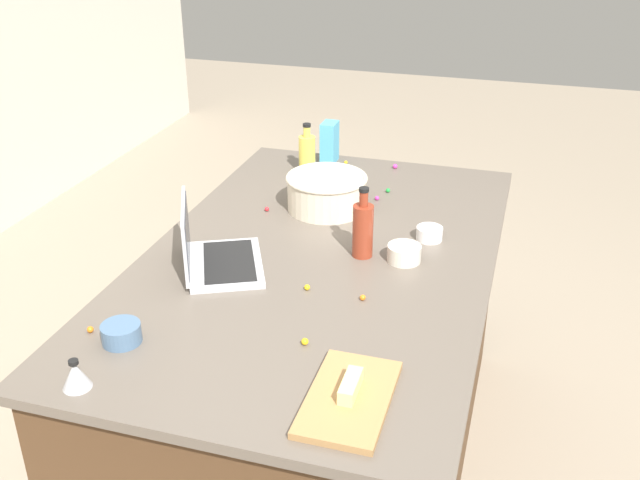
{
  "coord_description": "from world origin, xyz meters",
  "views": [
    {
      "loc": [
        -2.01,
        -0.6,
        2.0
      ],
      "look_at": [
        0.0,
        0.0,
        0.95
      ],
      "focal_mm": 41.46,
      "sensor_mm": 36.0,
      "label": 1
    }
  ],
  "objects": [
    {
      "name": "candy_3",
      "position": [
        0.56,
        -0.1,
        0.91
      ],
      "size": [
        0.02,
        0.02,
        0.02
      ],
      "primitive_type": "sphere",
      "color": "green",
      "rests_on": "island_counter"
    },
    {
      "name": "candy_4",
      "position": [
        0.82,
        -0.08,
        0.91
      ],
      "size": [
        0.02,
        0.02,
        0.02
      ],
      "primitive_type": "sphere",
      "color": "#CC3399",
      "rests_on": "island_counter"
    },
    {
      "name": "candy_8",
      "position": [
        -0.61,
        0.46,
        0.91
      ],
      "size": [
        0.02,
        0.02,
        0.02
      ],
      "primitive_type": "sphere",
      "color": "orange",
      "rests_on": "island_counter"
    },
    {
      "name": "candy_2",
      "position": [
        -0.5,
        -0.11,
        0.91
      ],
      "size": [
        0.02,
        0.02,
        0.02
      ],
      "primitive_type": "sphere",
      "color": "yellow",
      "rests_on": "island_counter"
    },
    {
      "name": "candy_0",
      "position": [
        -0.23,
        -0.03,
        0.91
      ],
      "size": [
        0.02,
        0.02,
        0.02
      ],
      "primitive_type": "sphere",
      "color": "yellow",
      "rests_on": "island_counter"
    },
    {
      "name": "mixing_bowl_large",
      "position": [
        0.35,
        0.08,
        0.97
      ],
      "size": [
        0.29,
        0.29,
        0.13
      ],
      "color": "beige",
      "rests_on": "island_counter"
    },
    {
      "name": "candy_5",
      "position": [
        -0.24,
        -0.2,
        0.91
      ],
      "size": [
        0.02,
        0.02,
        0.02
      ],
      "primitive_type": "sphere",
      "color": "orange",
      "rests_on": "island_counter"
    },
    {
      "name": "candy_1",
      "position": [
        0.26,
        0.28,
        0.91
      ],
      "size": [
        0.02,
        0.02,
        0.02
      ],
      "primitive_type": "sphere",
      "color": "red",
      "rests_on": "island_counter"
    },
    {
      "name": "bottle_soy",
      "position": [
        0.03,
        -0.13,
        0.99
      ],
      "size": [
        0.07,
        0.07,
        0.23
      ],
      "color": "maroon",
      "rests_on": "island_counter"
    },
    {
      "name": "ramekin_small",
      "position": [
        -0.62,
        0.35,
        0.93
      ],
      "size": [
        0.1,
        0.1,
        0.05
      ],
      "primitive_type": "cylinder",
      "color": "slate",
      "rests_on": "island_counter"
    },
    {
      "name": "candy_6",
      "position": [
        0.81,
        0.13,
        0.91
      ],
      "size": [
        0.01,
        0.01,
        0.01
      ],
      "primitive_type": "sphere",
      "color": "yellow",
      "rests_on": "island_counter"
    },
    {
      "name": "cutting_board",
      "position": [
        -0.69,
        -0.28,
        0.91
      ],
      "size": [
        0.32,
        0.19,
        0.02
      ],
      "primitive_type": "cube",
      "color": "#AD7F4C",
      "rests_on": "island_counter"
    },
    {
      "name": "bottle_oil",
      "position": [
        0.68,
        0.26,
        0.98
      ],
      "size": [
        0.07,
        0.07,
        0.2
      ],
      "color": "#DBC64C",
      "rests_on": "island_counter"
    },
    {
      "name": "candy_bag",
      "position": [
        0.82,
        0.21,
        0.99
      ],
      "size": [
        0.09,
        0.06,
        0.17
      ],
      "primitive_type": "cube",
      "color": "#4CA5CC",
      "rests_on": "island_counter"
    },
    {
      "name": "kitchen_timer",
      "position": [
        -0.82,
        0.36,
        0.94
      ],
      "size": [
        0.07,
        0.07,
        0.08
      ],
      "color": "#B2B2B7",
      "rests_on": "island_counter"
    },
    {
      "name": "butter_stick_left",
      "position": [
        -0.67,
        -0.28,
        0.94
      ],
      "size": [
        0.11,
        0.04,
        0.04
      ],
      "primitive_type": "cube",
      "rotation": [
        0.0,
        0.0,
        0.01
      ],
      "color": "#F4E58C",
      "rests_on": "cutting_board"
    },
    {
      "name": "candy_7",
      "position": [
        0.48,
        -0.08,
        0.91
      ],
      "size": [
        0.02,
        0.02,
        0.02
      ],
      "primitive_type": "sphere",
      "color": "#CC3399",
      "rests_on": "island_counter"
    },
    {
      "name": "ramekin_medium",
      "position": [
        0.03,
        -0.27,
        0.93
      ],
      "size": [
        0.11,
        0.11,
        0.05
      ],
      "primitive_type": "cylinder",
      "color": "beige",
      "rests_on": "island_counter"
    },
    {
      "name": "laptop",
      "position": [
        -0.18,
        0.29,
        0.95
      ],
      "size": [
        0.37,
        0.34,
        0.22
      ],
      "color": "#B7B7BC",
      "rests_on": "island_counter"
    },
    {
      "name": "ramekin_wide",
      "position": [
        0.2,
        -0.32,
        0.92
      ],
      "size": [
        0.09,
        0.09,
        0.04
      ],
      "primitive_type": "cylinder",
      "color": "white",
      "rests_on": "island_counter"
    },
    {
      "name": "island_counter",
      "position": [
        0.0,
        0.0,
        0.45
      ],
      "size": [
        1.81,
        1.09,
        0.9
      ],
      "color": "#4C331E",
      "rests_on": "ground"
    },
    {
      "name": "ground_plane",
      "position": [
        0.0,
        0.0,
        0.0
      ],
      "size": [
        12.0,
        12.0,
        0.0
      ],
      "primitive_type": "plane",
      "color": "gray"
    }
  ]
}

